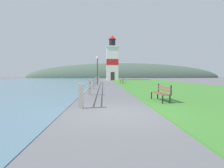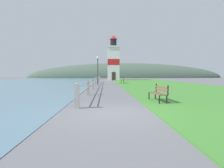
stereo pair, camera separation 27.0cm
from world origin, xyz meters
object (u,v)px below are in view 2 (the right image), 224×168
Objects in this scene: park_bench_midway at (123,80)px; lighthouse at (113,61)px; park_bench_near at (159,92)px; lamp_post at (98,65)px.

lighthouse is at bearing -81.41° from park_bench_midway.
park_bench_midway is at bearing -86.88° from lighthouse.
lighthouse is (-0.82, 15.12, 4.14)m from park_bench_midway.
park_bench_near is 18.78m from park_bench_midway.
lamp_post is (-3.85, -3.29, 2.20)m from park_bench_midway.
park_bench_near is at bearing -75.88° from lamp_post.
park_bench_midway is (-0.04, 18.78, 0.00)m from park_bench_near.
lighthouse is (-0.87, 33.89, 4.15)m from park_bench_near.
park_bench_midway is at bearing 40.51° from lamp_post.
lighthouse is at bearing -92.60° from park_bench_near.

